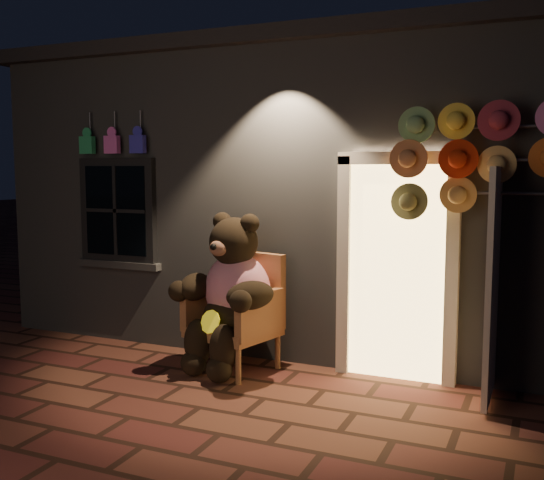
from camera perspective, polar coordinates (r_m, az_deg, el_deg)
The scene contains 5 objects.
ground at distance 5.65m, azimuth -6.54°, elevation -14.70°, with size 60.00×60.00×0.00m, color brown.
shop_building at distance 8.95m, azimuth 6.29°, elevation 4.49°, with size 7.30×5.95×3.51m.
wicker_armchair at distance 6.51m, azimuth -2.94°, elevation -6.42°, with size 0.95×0.89×1.17m.
teddy_bear at distance 6.35m, azimuth -3.74°, elevation -4.78°, with size 1.12×0.99×1.58m.
hat_rack at distance 5.86m, azimuth 17.60°, elevation 7.16°, with size 1.71×0.22×2.60m.
Camera 1 is at (2.67, -4.55, 2.03)m, focal length 42.00 mm.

